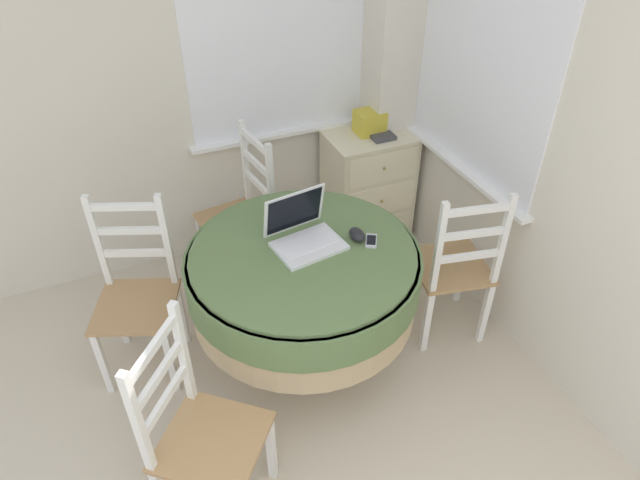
{
  "coord_description": "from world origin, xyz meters",
  "views": [
    {
      "loc": [
        -0.08,
        0.02,
        2.43
      ],
      "look_at": [
        0.81,
        2.1,
        0.69
      ],
      "focal_mm": 32.0,
      "sensor_mm": 36.0,
      "label": 1
    }
  ],
  "objects_px": {
    "dining_chair_camera_near": "(201,435)",
    "storage_box": "(370,122)",
    "dining_chair_left_flank": "(137,296)",
    "laptop": "(304,233)",
    "book_on_cabinet": "(378,133)",
    "cell_phone": "(371,241)",
    "computer_mouse": "(357,235)",
    "dining_chair_near_right_window": "(454,268)",
    "round_dining_table": "(304,277)",
    "dining_chair_near_back_window": "(242,216)",
    "corner_cabinet": "(368,185)"
  },
  "relations": [
    {
      "from": "corner_cabinet",
      "to": "laptop",
      "type": "bearing_deg",
      "value": -132.16
    },
    {
      "from": "laptop",
      "to": "book_on_cabinet",
      "type": "height_order",
      "value": "laptop"
    },
    {
      "from": "dining_chair_camera_near",
      "to": "corner_cabinet",
      "type": "distance_m",
      "value": 2.13
    },
    {
      "from": "cell_phone",
      "to": "storage_box",
      "type": "xyz_separation_m",
      "value": [
        0.52,
        1.05,
        0.05
      ]
    },
    {
      "from": "laptop",
      "to": "book_on_cabinet",
      "type": "distance_m",
      "value": 1.23
    },
    {
      "from": "cell_phone",
      "to": "book_on_cabinet",
      "type": "distance_m",
      "value": 1.15
    },
    {
      "from": "laptop",
      "to": "corner_cabinet",
      "type": "xyz_separation_m",
      "value": [
        0.82,
        0.9,
        -0.45
      ]
    },
    {
      "from": "round_dining_table",
      "to": "dining_chair_near_back_window",
      "type": "height_order",
      "value": "dining_chair_near_back_window"
    },
    {
      "from": "cell_phone",
      "to": "dining_chair_left_flank",
      "type": "bearing_deg",
      "value": 158.68
    },
    {
      "from": "cell_phone",
      "to": "dining_chair_near_back_window",
      "type": "distance_m",
      "value": 1.03
    },
    {
      "from": "dining_chair_near_back_window",
      "to": "corner_cabinet",
      "type": "relative_size",
      "value": 1.3
    },
    {
      "from": "cell_phone",
      "to": "dining_chair_left_flank",
      "type": "distance_m",
      "value": 1.21
    },
    {
      "from": "dining_chair_near_right_window",
      "to": "computer_mouse",
      "type": "bearing_deg",
      "value": 173.53
    },
    {
      "from": "computer_mouse",
      "to": "storage_box",
      "type": "height_order",
      "value": "storage_box"
    },
    {
      "from": "dining_chair_camera_near",
      "to": "laptop",
      "type": "bearing_deg",
      "value": 41.62
    },
    {
      "from": "book_on_cabinet",
      "to": "corner_cabinet",
      "type": "bearing_deg",
      "value": 151.73
    },
    {
      "from": "computer_mouse",
      "to": "dining_chair_near_right_window",
      "type": "xyz_separation_m",
      "value": [
        0.56,
        -0.06,
        -0.35
      ]
    },
    {
      "from": "corner_cabinet",
      "to": "storage_box",
      "type": "relative_size",
      "value": 4.26
    },
    {
      "from": "dining_chair_left_flank",
      "to": "dining_chair_camera_near",
      "type": "bearing_deg",
      "value": -83.3
    },
    {
      "from": "dining_chair_camera_near",
      "to": "cell_phone",
      "type": "bearing_deg",
      "value": 26.35
    },
    {
      "from": "storage_box",
      "to": "laptop",
      "type": "bearing_deg",
      "value": -131.47
    },
    {
      "from": "computer_mouse",
      "to": "storage_box",
      "type": "bearing_deg",
      "value": 60.08
    },
    {
      "from": "laptop",
      "to": "dining_chair_near_right_window",
      "type": "height_order",
      "value": "laptop"
    },
    {
      "from": "round_dining_table",
      "to": "cell_phone",
      "type": "relative_size",
      "value": 9.48
    },
    {
      "from": "dining_chair_near_back_window",
      "to": "storage_box",
      "type": "xyz_separation_m",
      "value": [
        0.92,
        0.15,
        0.37
      ]
    },
    {
      "from": "cell_phone",
      "to": "storage_box",
      "type": "distance_m",
      "value": 1.17
    },
    {
      "from": "computer_mouse",
      "to": "storage_box",
      "type": "xyz_separation_m",
      "value": [
        0.58,
        1.0,
        0.03
      ]
    },
    {
      "from": "dining_chair_near_back_window",
      "to": "dining_chair_left_flank",
      "type": "bearing_deg",
      "value": -145.63
    },
    {
      "from": "corner_cabinet",
      "to": "storage_box",
      "type": "distance_m",
      "value": 0.45
    },
    {
      "from": "dining_chair_near_right_window",
      "to": "corner_cabinet",
      "type": "relative_size",
      "value": 1.3
    },
    {
      "from": "computer_mouse",
      "to": "book_on_cabinet",
      "type": "height_order",
      "value": "computer_mouse"
    },
    {
      "from": "computer_mouse",
      "to": "dining_chair_left_flank",
      "type": "relative_size",
      "value": 0.11
    },
    {
      "from": "dining_chair_near_back_window",
      "to": "corner_cabinet",
      "type": "bearing_deg",
      "value": 8.01
    },
    {
      "from": "dining_chair_near_back_window",
      "to": "dining_chair_left_flank",
      "type": "relative_size",
      "value": 1.0
    },
    {
      "from": "round_dining_table",
      "to": "dining_chair_left_flank",
      "type": "distance_m",
      "value": 0.86
    },
    {
      "from": "round_dining_table",
      "to": "dining_chair_camera_near",
      "type": "bearing_deg",
      "value": -140.3
    },
    {
      "from": "laptop",
      "to": "computer_mouse",
      "type": "distance_m",
      "value": 0.26
    },
    {
      "from": "dining_chair_left_flank",
      "to": "book_on_cabinet",
      "type": "relative_size",
      "value": 4.24
    },
    {
      "from": "storage_box",
      "to": "book_on_cabinet",
      "type": "relative_size",
      "value": 0.77
    },
    {
      "from": "storage_box",
      "to": "book_on_cabinet",
      "type": "xyz_separation_m",
      "value": [
        0.04,
        -0.05,
        -0.06
      ]
    },
    {
      "from": "computer_mouse",
      "to": "storage_box",
      "type": "relative_size",
      "value": 0.58
    },
    {
      "from": "laptop",
      "to": "storage_box",
      "type": "distance_m",
      "value": 1.24
    },
    {
      "from": "dining_chair_near_right_window",
      "to": "book_on_cabinet",
      "type": "xyz_separation_m",
      "value": [
        0.06,
        1.02,
        0.31
      ]
    },
    {
      "from": "laptop",
      "to": "dining_chair_near_right_window",
      "type": "relative_size",
      "value": 0.36
    },
    {
      "from": "cell_phone",
      "to": "dining_chair_camera_near",
      "type": "bearing_deg",
      "value": -153.65
    },
    {
      "from": "dining_chair_near_right_window",
      "to": "corner_cabinet",
      "type": "xyz_separation_m",
      "value": [
        0.02,
        1.04,
        -0.08
      ]
    },
    {
      "from": "dining_chair_camera_near",
      "to": "book_on_cabinet",
      "type": "height_order",
      "value": "dining_chair_camera_near"
    },
    {
      "from": "dining_chair_left_flank",
      "to": "book_on_cabinet",
      "type": "distance_m",
      "value": 1.78
    },
    {
      "from": "dining_chair_camera_near",
      "to": "storage_box",
      "type": "bearing_deg",
      "value": 45.6
    },
    {
      "from": "round_dining_table",
      "to": "book_on_cabinet",
      "type": "height_order",
      "value": "book_on_cabinet"
    }
  ]
}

